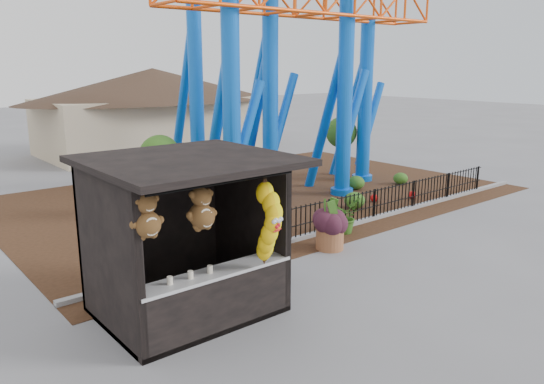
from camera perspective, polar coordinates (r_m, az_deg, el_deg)
ground at (r=11.77m, az=6.92°, el=-10.43°), size 120.00×120.00×0.00m
mulch_bed at (r=19.98m, az=-1.62°, el=-0.26°), size 18.00×12.00×0.02m
curb at (r=16.43m, az=9.11°, el=-3.28°), size 18.00×0.18×0.12m
prize_booth at (r=10.13m, az=-8.53°, el=-5.23°), size 3.50×3.40×3.12m
picket_fence at (r=16.97m, az=11.19°, el=-1.29°), size 12.20×0.06×1.00m
roller_coaster at (r=20.36m, az=0.46°, el=18.25°), size 11.00×6.37×10.82m
terracotta_planter at (r=14.14m, az=6.23°, el=-4.87°), size 0.97×0.97×0.64m
planter_foliage at (r=13.95m, az=6.30°, el=-2.37°), size 0.70×0.70×0.64m
potted_plant at (r=15.48m, az=7.80°, el=-2.57°), size 1.15×1.09×1.01m
landscaping at (r=18.94m, az=5.04°, el=-0.19°), size 9.18×3.83×0.65m
pavilion at (r=30.73m, az=-12.60°, el=10.02°), size 15.00×15.00×4.80m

